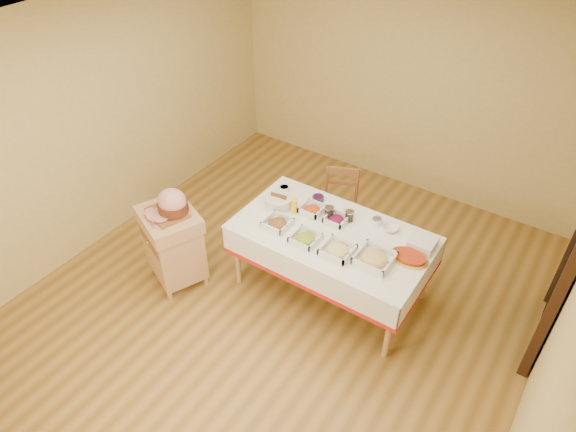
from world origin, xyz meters
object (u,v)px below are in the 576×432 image
object	(u,v)px
dining_chair	(339,206)
bread_basket	(279,201)
ham_on_board	(172,204)
preserve_jar_left	(329,213)
plate_stack	(423,243)
preserve_jar_right	(349,216)
mustard_bottle	(294,205)
dining_table	(332,245)
butcher_cart	(173,242)
brass_platter	(409,257)

from	to	relation	value
dining_chair	bread_basket	world-z (taller)	bread_basket
bread_basket	ham_on_board	bearing A→B (deg)	-133.08
preserve_jar_left	plate_stack	xyz separation A→B (m)	(0.91, 0.10, -0.01)
preserve_jar_right	mustard_bottle	distance (m)	0.54
dining_table	preserve_jar_left	world-z (taller)	preserve_jar_left
dining_table	bread_basket	size ratio (longest dim) A/B	6.63
dining_table	butcher_cart	size ratio (longest dim) A/B	2.18
dining_table	ham_on_board	xyz separation A→B (m)	(-1.35, -0.68, 0.35)
bread_basket	dining_chair	bearing A→B (deg)	65.64
butcher_cart	brass_platter	bearing A→B (deg)	19.95
butcher_cart	plate_stack	bearing A→B (deg)	24.70
ham_on_board	plate_stack	distance (m)	2.32
ham_on_board	mustard_bottle	size ratio (longest dim) A/B	2.11
butcher_cart	brass_platter	size ratio (longest dim) A/B	2.48
ham_on_board	brass_platter	world-z (taller)	ham_on_board
preserve_jar_left	dining_chair	bearing A→B (deg)	107.94
dining_table	mustard_bottle	xyz separation A→B (m)	(-0.46, 0.05, 0.25)
preserve_jar_left	preserve_jar_right	world-z (taller)	preserve_jar_left
bread_basket	butcher_cart	bearing A→B (deg)	-133.50
dining_table	preserve_jar_left	distance (m)	0.31
butcher_cart	dining_chair	bearing A→B (deg)	54.46
dining_table	preserve_jar_left	size ratio (longest dim) A/B	15.77
mustard_bottle	plate_stack	world-z (taller)	mustard_bottle
mustard_bottle	ham_on_board	bearing A→B (deg)	-140.22
ham_on_board	preserve_jar_right	world-z (taller)	ham_on_board
dining_chair	bread_basket	xyz separation A→B (m)	(-0.32, -0.70, 0.37)
mustard_bottle	brass_platter	distance (m)	1.20
dining_table	ham_on_board	distance (m)	1.55
preserve_jar_right	plate_stack	bearing A→B (deg)	2.82
brass_platter	ham_on_board	bearing A→B (deg)	-160.47
ham_on_board	brass_platter	xyz separation A→B (m)	(2.08, 0.74, -0.17)
mustard_bottle	bread_basket	xyz separation A→B (m)	(-0.19, 0.01, -0.03)
ham_on_board	bread_basket	distance (m)	1.03
dining_chair	plate_stack	xyz separation A→B (m)	(1.10, -0.49, 0.36)
bread_basket	brass_platter	size ratio (longest dim) A/B	0.82
mustard_bottle	bread_basket	world-z (taller)	mustard_bottle
dining_table	preserve_jar_left	bearing A→B (deg)	129.52
butcher_cart	mustard_bottle	bearing A→B (deg)	39.71
dining_table	preserve_jar_right	distance (m)	0.32
preserve_jar_left	preserve_jar_right	size ratio (longest dim) A/B	1.06
dining_chair	ham_on_board	bearing A→B (deg)	-125.07
dining_table	plate_stack	distance (m)	0.84
dining_chair	bread_basket	distance (m)	0.85
ham_on_board	mustard_bottle	distance (m)	1.16
preserve_jar_left	preserve_jar_right	distance (m)	0.20
ham_on_board	dining_table	bearing A→B (deg)	26.88
dining_table	ham_on_board	size ratio (longest dim) A/B	4.55
dining_table	brass_platter	bearing A→B (deg)	4.33
dining_table	mustard_bottle	bearing A→B (deg)	173.25
dining_chair	bread_basket	size ratio (longest dim) A/B	3.11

